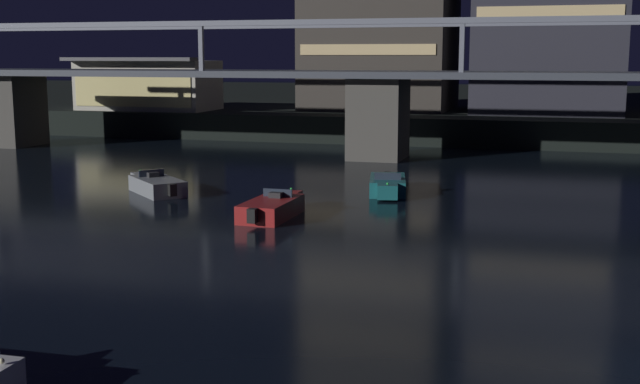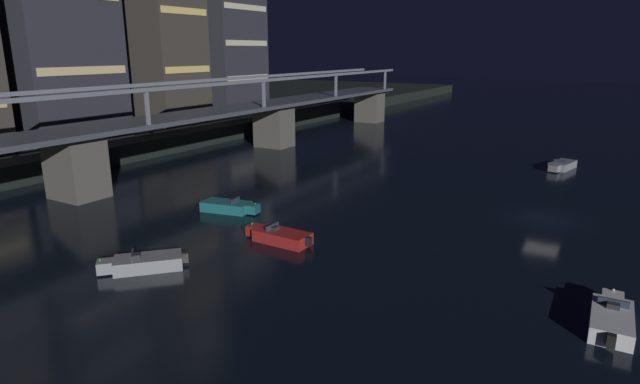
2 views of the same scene
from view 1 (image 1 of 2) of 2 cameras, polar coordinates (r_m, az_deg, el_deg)
name	(u,v)px [view 1 (image 1 of 2)]	position (r m, az deg, el deg)	size (l,w,h in m)	color
far_riverbank	(586,106)	(103.31, 18.03, 5.72)	(240.00, 80.00, 2.20)	black
river_bridge	(607,99)	(55.23, 19.36, 6.11)	(94.74, 6.40, 9.38)	#4C4944
waterfront_pavilion	(148,85)	(76.12, -11.88, 7.32)	(12.40, 7.40, 4.70)	#B2AD9E
speedboat_near_center	(156,185)	(43.07, -11.37, 0.47)	(4.48, 4.29, 1.16)	gray
speedboat_near_right	(273,208)	(36.02, -3.31, -1.10)	(1.87, 5.20, 1.16)	maroon
speedboat_mid_left	(388,185)	(42.31, 4.73, 0.46)	(2.56, 5.22, 1.16)	#196066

